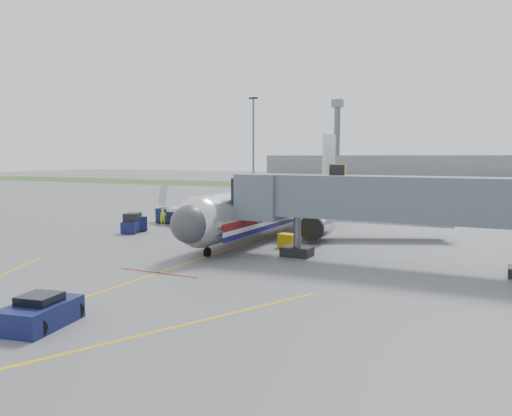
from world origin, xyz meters
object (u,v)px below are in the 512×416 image
at_px(pushback_tug, 40,313).
at_px(belt_loader, 199,224).
at_px(airliner, 279,206).
at_px(ramp_worker, 163,217).
at_px(baggage_tug, 132,224).

xyz_separation_m(pushback_tug, belt_loader, (-9.72, 27.99, -0.08)).
distance_m(airliner, ramp_worker, 13.50).
bearing_deg(baggage_tug, pushback_tug, -58.20).
bearing_deg(ramp_worker, belt_loader, -55.32).
distance_m(airliner, baggage_tug, 14.45).
height_order(airliner, belt_loader, airliner).
height_order(airliner, pushback_tug, airliner).
distance_m(belt_loader, ramp_worker, 5.35).
xyz_separation_m(baggage_tug, ramp_worker, (-0.53, 5.63, 0.03)).
relative_size(pushback_tug, belt_loader, 0.85).
height_order(baggage_tug, ramp_worker, baggage_tug).
bearing_deg(belt_loader, pushback_tug, -70.84).
bearing_deg(pushback_tug, airliner, 93.12).
height_order(airliner, ramp_worker, airliner).
xyz_separation_m(pushback_tug, baggage_tug, (-14.45, 23.30, 0.24)).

